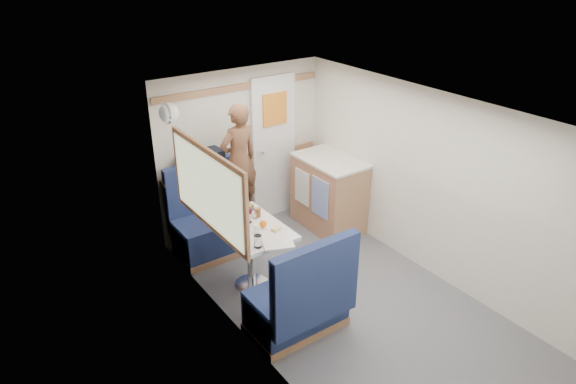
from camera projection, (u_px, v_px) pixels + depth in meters
floor at (361, 313)px, 5.04m from camera, size 4.50×4.50×0.00m
ceiling at (377, 117)px, 4.17m from camera, size 4.50×4.50×0.00m
wall_back at (242, 150)px, 6.26m from camera, size 2.20×0.02×2.00m
wall_left at (265, 263)px, 4.04m from camera, size 0.02×4.50×2.00m
wall_right at (449, 193)px, 5.17m from camera, size 0.02×4.50×2.00m
oak_trim_low at (243, 162)px, 6.32m from camera, size 2.15×0.02×0.08m
oak_trim_high at (240, 87)px, 5.91m from camera, size 2.15×0.02×0.08m
side_window at (207, 189)px, 4.68m from camera, size 0.04×1.30×0.72m
rear_door at (274, 145)px, 6.48m from camera, size 0.62×0.12×1.86m
dinette_table at (250, 240)px, 5.20m from camera, size 0.62×0.92×0.72m
bench_far at (212, 228)px, 5.95m from camera, size 0.90×0.59×1.05m
bench_near at (300, 305)px, 4.68m from camera, size 0.90×0.59×1.05m
ledge at (199, 175)px, 5.89m from camera, size 0.90×0.14×0.04m
dome_light at (169, 113)px, 5.11m from camera, size 0.20×0.20×0.20m
galley_counter at (328, 193)px, 6.40m from camera, size 0.57×0.92×0.92m
person at (239, 160)px, 5.73m from camera, size 0.50×0.35×1.29m
duffel_bag at (201, 162)px, 5.85m from camera, size 0.53×0.28×0.24m
tray at (276, 239)px, 4.89m from camera, size 0.40×0.45×0.02m
orange_fruit at (263, 224)px, 5.06m from camera, size 0.08×0.08×0.08m
cheese_block at (276, 229)px, 5.02m from camera, size 0.11×0.08×0.03m
wine_glass at (248, 212)px, 5.15m from camera, size 0.08×0.08×0.17m
tumbler_left at (258, 241)px, 4.76m from camera, size 0.08×0.08×0.12m
tumbler_mid at (232, 220)px, 5.14m from camera, size 0.07×0.07×0.11m
tumbler_right at (254, 213)px, 5.27m from camera, size 0.06×0.06×0.10m
beer_glass at (258, 212)px, 5.30m from camera, size 0.06×0.06×0.09m
pepper_grinder at (247, 221)px, 5.12m from camera, size 0.04×0.04×0.10m
salt_grinder at (256, 229)px, 5.00m from camera, size 0.04×0.04×0.09m
bread_loaf at (244, 207)px, 5.42m from camera, size 0.13×0.22×0.09m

